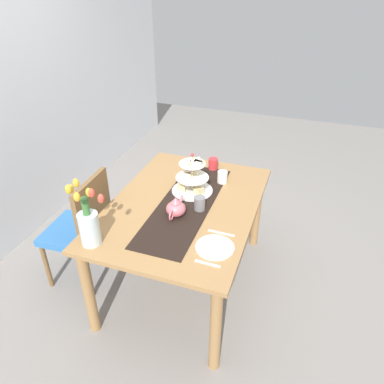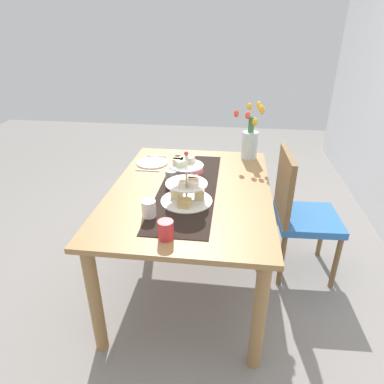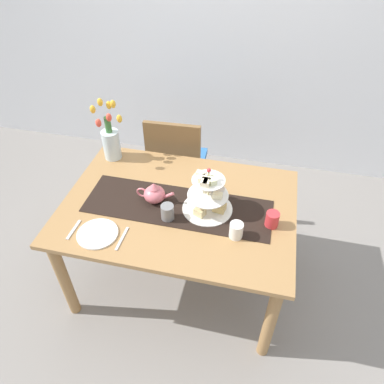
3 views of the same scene
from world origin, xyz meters
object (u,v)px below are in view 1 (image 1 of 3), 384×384
object	(u,v)px
dining_table	(184,216)
tulip_vase	(88,223)
chair_left	(83,226)
mug_orange	(213,164)
mug_grey	(200,203)
dinner_plate_left	(215,247)
fork_left	(208,264)
mug_white_text	(222,177)
tiered_cake_stand	(192,178)
teapot	(176,208)
knife_left	(221,233)

from	to	relation	value
dining_table	tulip_vase	distance (m)	0.73
chair_left	mug_orange	bearing A→B (deg)	-45.02
dining_table	mug_grey	distance (m)	0.20
dinner_plate_left	mug_orange	world-z (taller)	mug_orange
fork_left	mug_white_text	bearing A→B (deg)	10.13
tiered_cake_stand	teapot	bearing A→B (deg)	-179.85
teapot	mug_white_text	bearing A→B (deg)	-18.48
tulip_vase	mug_orange	bearing A→B (deg)	-20.37
tulip_vase	fork_left	world-z (taller)	tulip_vase
teapot	dinner_plate_left	distance (m)	0.41
dining_table	tiered_cake_stand	world-z (taller)	tiered_cake_stand
tulip_vase	knife_left	xyz separation A→B (m)	(0.34, -0.71, -0.14)
tulip_vase	dinner_plate_left	distance (m)	0.75
tulip_vase	mug_orange	xyz separation A→B (m)	(1.13, -0.42, -0.10)
teapot	dinner_plate_left	size ratio (longest dim) A/B	1.04
knife_left	mug_grey	bearing A→B (deg)	45.88
mug_orange	dinner_plate_left	bearing A→B (deg)	-162.90
teapot	mug_orange	bearing A→B (deg)	-3.73
knife_left	fork_left	bearing A→B (deg)	180.00
tulip_vase	fork_left	distance (m)	0.72
chair_left	tiered_cake_stand	world-z (taller)	tiered_cake_stand
dinner_plate_left	mug_grey	distance (m)	0.41
tiered_cake_stand	knife_left	bearing A→B (deg)	-141.05
mug_white_text	tulip_vase	bearing A→B (deg)	149.89
tulip_vase	dinner_plate_left	world-z (taller)	tulip_vase
dinner_plate_left	mug_white_text	world-z (taller)	mug_white_text
dinner_plate_left	chair_left	bearing A→B (deg)	80.93
chair_left	fork_left	distance (m)	1.13
knife_left	mug_orange	world-z (taller)	mug_orange
teapot	knife_left	world-z (taller)	teapot
tulip_vase	dinner_plate_left	size ratio (longest dim) A/B	1.84
dining_table	mug_orange	xyz separation A→B (m)	(0.56, -0.05, 0.15)
dinner_plate_left	mug_orange	distance (m)	0.98
mug_white_text	dining_table	bearing A→B (deg)	154.94
mug_orange	teapot	bearing A→B (deg)	176.27
dinner_plate_left	knife_left	world-z (taller)	dinner_plate_left
chair_left	mug_orange	xyz separation A→B (m)	(0.77, -0.77, 0.27)
chair_left	fork_left	size ratio (longest dim) A/B	6.07
tulip_vase	teapot	bearing A→B (deg)	-41.43
fork_left	dining_table	bearing A→B (deg)	32.59
tiered_cake_stand	mug_orange	size ratio (longest dim) A/B	3.20
dinner_plate_left	fork_left	size ratio (longest dim) A/B	1.53
chair_left	teapot	size ratio (longest dim) A/B	3.82
knife_left	teapot	bearing A→B (deg)	75.89
fork_left	mug_orange	distance (m)	1.12
mug_white_text	mug_orange	world-z (taller)	same
dining_table	fork_left	size ratio (longest dim) A/B	9.37
tiered_cake_stand	mug_white_text	world-z (taller)	tiered_cake_stand
dining_table	dinner_plate_left	xyz separation A→B (m)	(-0.38, -0.33, 0.11)
chair_left	mug_white_text	xyz separation A→B (m)	(0.58, -0.90, 0.27)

